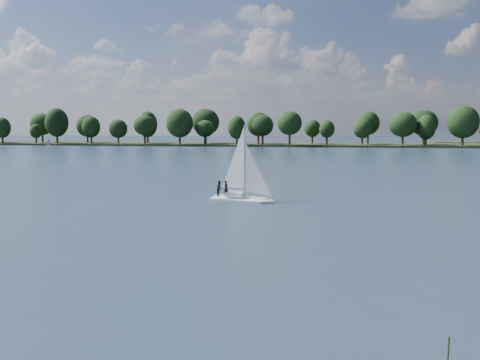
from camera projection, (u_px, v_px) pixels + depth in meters
The scene contains 5 objects.
ground at pixel (319, 162), 121.07m from camera, with size 700.00×700.00×0.00m, color #233342.
far_shore at pixel (327, 145), 230.77m from camera, with size 660.00×40.00×1.50m, color black.
sailboat at pixel (239, 179), 57.29m from camera, with size 6.79×3.49×8.61m.
dinghy_pink at pixel (50, 145), 212.49m from camera, with size 2.68×1.88×3.99m.
treeline at pixel (326, 126), 225.37m from camera, with size 562.97×74.07×18.10m.
Camera 1 is at (3.58, -22.16, 7.97)m, focal length 40.00 mm.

